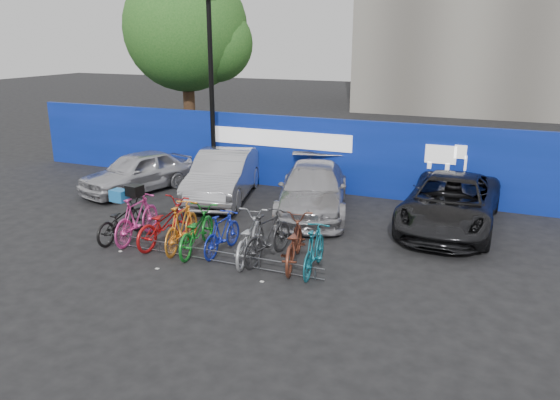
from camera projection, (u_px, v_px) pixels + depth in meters
The scene contains 21 objects.
ground at pixel (220, 252), 12.92m from camera, with size 100.00×100.00×0.00m, color black.
hoarding at pixel (308, 154), 17.86m from camera, with size 22.00×0.18×2.40m.
tree at pixel (191, 32), 22.85m from camera, with size 5.40×5.20×7.80m.
lamppost at pixel (211, 88), 17.93m from camera, with size 0.25×0.50×6.11m.
bike_rack at pixel (207, 255), 12.34m from camera, with size 5.60×0.03×0.30m.
car_0 at pixel (137, 172), 17.78m from camera, with size 1.56×3.88×1.32m, color silver.
car_1 at pixel (223, 175), 16.96m from camera, with size 1.58×4.53×1.49m, color #A3A3A8.
car_2 at pixel (313, 189), 15.65m from camera, with size 1.91×4.70×1.36m, color #A7A5AA.
car_3 at pixel (450, 203), 14.38m from camera, with size 2.28×4.96×1.38m, color black.
bike_0 at pixel (121, 220), 13.64m from camera, with size 0.65×1.88×0.99m, color black.
bike_1 at pixel (137, 218), 13.51m from camera, with size 0.55×1.93×1.16m, color #E03C96.
bike_2 at pixel (164, 223), 13.30m from camera, with size 0.72×2.06×1.08m, color #A91213.
bike_3 at pixel (182, 226), 12.97m from camera, with size 0.53×1.89×1.14m, color orange.
bike_4 at pixel (196, 231), 12.83m from camera, with size 0.69×1.97×1.04m, color #147D21.
bike_5 at pixel (222, 233), 12.71m from camera, with size 0.47×1.65×0.99m, color #1425A6.
bike_6 at pixel (248, 237), 12.36m from camera, with size 0.70×2.01×1.05m, color #A1A3A8.
bike_7 at pixel (268, 236), 12.29m from camera, with size 0.55×1.94×1.17m, color #292A2C.
bike_8 at pixel (293, 242), 12.06m from camera, with size 0.71×2.05×1.08m, color brown.
bike_9 at pixel (314, 250), 11.68m from camera, with size 0.49×1.72×1.04m, color #146779.
cargo_crate at pixel (119, 196), 13.46m from camera, with size 0.40×0.31×0.29m, color #1B67AD.
cargo_topcase at pixel (135, 190), 13.31m from camera, with size 0.35×0.32×0.26m, color black.
Camera 1 is at (5.99, -10.51, 4.91)m, focal length 35.00 mm.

